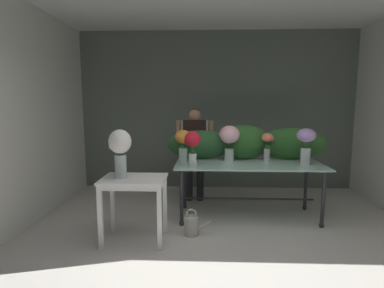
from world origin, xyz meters
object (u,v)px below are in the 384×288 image
vase_crimson_snapdragons (192,144)px  display_table_glass (249,171)px  vase_coral_lilies (267,144)px  vase_lilac_freesia (306,142)px  vase_sunset_anemones (183,142)px  side_table_white (134,187)px  vase_blush_dahlias (229,138)px  watering_can (192,225)px  florist (195,144)px  vase_white_roses_tall (120,149)px

vase_crimson_snapdragons → display_table_glass: bearing=17.9°
display_table_glass → vase_coral_lilies: size_ratio=4.97×
vase_crimson_snapdragons → vase_lilac_freesia: (1.57, 0.20, 0.01)m
vase_lilac_freesia → vase_sunset_anemones: bearing=175.8°
display_table_glass → side_table_white: (-1.47, -0.81, -0.02)m
vase_blush_dahlias → vase_sunset_anemones: vase_blush_dahlias is taller
vase_coral_lilies → vase_lilac_freesia: 0.53m
vase_lilac_freesia → vase_coral_lilies: bearing=155.8°
vase_crimson_snapdragons → vase_lilac_freesia: 1.58m
watering_can → vase_coral_lilies: bearing=36.1°
florist → watering_can: size_ratio=4.44×
vase_blush_dahlias → vase_white_roses_tall: bearing=-144.6°
side_table_white → watering_can: 0.89m
vase_blush_dahlias → vase_coral_lilies: size_ratio=1.26×
vase_lilac_freesia → vase_white_roses_tall: vase_white_roses_tall is taller
vase_blush_dahlias → watering_can: vase_blush_dahlias is taller
vase_crimson_snapdragons → vase_coral_lilies: size_ratio=1.15×
side_table_white → vase_crimson_snapdragons: bearing=39.4°
vase_blush_dahlias → vase_sunset_anemones: bearing=-172.6°
vase_crimson_snapdragons → vase_blush_dahlias: size_ratio=0.92×
vase_blush_dahlias → vase_sunset_anemones: (-0.68, -0.09, -0.05)m
vase_lilac_freesia → vase_blush_dahlias: bearing=168.4°
display_table_glass → vase_blush_dahlias: size_ratio=3.95×
vase_crimson_snapdragons → vase_white_roses_tall: bearing=-146.2°
display_table_glass → vase_lilac_freesia: bearing=-4.5°
display_table_glass → florist: 1.12m
vase_coral_lilies → vase_lilac_freesia: (0.48, -0.22, 0.06)m
vase_sunset_anemones → display_table_glass: bearing=-3.9°
vase_blush_dahlias → vase_lilac_freesia: (1.04, -0.21, -0.03)m
side_table_white → vase_coral_lilies: 2.05m
florist → vase_sunset_anemones: size_ratio=3.33×
vase_coral_lilies → vase_white_roses_tall: (-1.92, -0.97, 0.07)m
display_table_glass → florist: (-0.80, 0.74, 0.28)m
florist → vase_sunset_anemones: florist is taller
florist → watering_can: florist is taller
vase_sunset_anemones → vase_coral_lilies: vase_sunset_anemones is taller
florist → vase_lilac_freesia: florist is taller
side_table_white → vase_white_roses_tall: (-0.15, -0.00, 0.46)m
vase_blush_dahlias → vase_white_roses_tall: vase_white_roses_tall is taller
vase_sunset_anemones → vase_coral_lilies: size_ratio=1.12×
side_table_white → vase_lilac_freesia: bearing=18.5°
florist → vase_white_roses_tall: bearing=-118.1°
vase_crimson_snapdragons → vase_sunset_anemones: 0.36m
florist → vase_white_roses_tall: size_ratio=2.72×
florist → vase_crimson_snapdragons: 1.01m
display_table_glass → vase_white_roses_tall: vase_white_roses_tall is taller
side_table_white → vase_blush_dahlias: bearing=38.7°
vase_sunset_anemones → watering_can: (0.15, -0.70, -0.97)m
vase_crimson_snapdragons → vase_white_roses_tall: size_ratio=0.84×
vase_coral_lilies → vase_lilac_freesia: bearing=-24.2°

